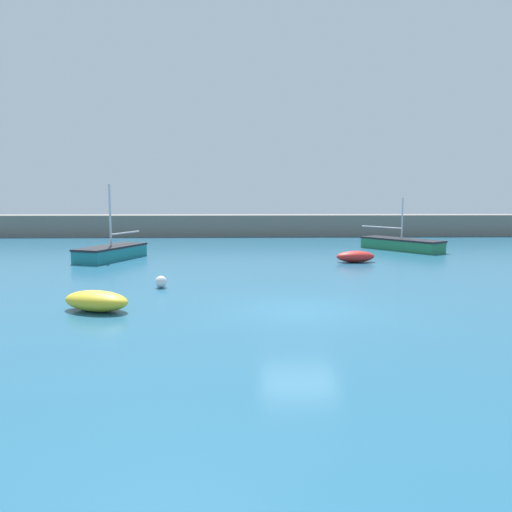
{
  "coord_description": "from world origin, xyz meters",
  "views": [
    {
      "loc": [
        -1.85,
        -15.87,
        3.75
      ],
      "look_at": [
        -1.25,
        6.77,
        1.0
      ],
      "focal_mm": 35.0,
      "sensor_mm": 36.0,
      "label": 1
    }
  ],
  "objects_px": {
    "sailboat_twin_hulled": "(401,244)",
    "fishing_dinghy_green": "(355,256)",
    "dinghy_near_pier": "(96,301)",
    "sailboat_short_mast": "(111,252)",
    "mooring_buoy_white": "(161,282)"
  },
  "relations": [
    {
      "from": "sailboat_short_mast",
      "to": "sailboat_twin_hulled",
      "type": "bearing_deg",
      "value": 124.41
    },
    {
      "from": "sailboat_twin_hulled",
      "to": "sailboat_short_mast",
      "type": "distance_m",
      "value": 19.17
    },
    {
      "from": "fishing_dinghy_green",
      "to": "sailboat_twin_hulled",
      "type": "bearing_deg",
      "value": -132.95
    },
    {
      "from": "fishing_dinghy_green",
      "to": "dinghy_near_pier",
      "type": "bearing_deg",
      "value": 40.33
    },
    {
      "from": "sailboat_short_mast",
      "to": "dinghy_near_pier",
      "type": "bearing_deg",
      "value": 33.32
    },
    {
      "from": "sailboat_twin_hulled",
      "to": "fishing_dinghy_green",
      "type": "bearing_deg",
      "value": -72.66
    },
    {
      "from": "sailboat_twin_hulled",
      "to": "dinghy_near_pier",
      "type": "bearing_deg",
      "value": -77.24
    },
    {
      "from": "sailboat_twin_hulled",
      "to": "sailboat_short_mast",
      "type": "relative_size",
      "value": 1.06
    },
    {
      "from": "mooring_buoy_white",
      "to": "sailboat_twin_hulled",
      "type": "bearing_deg",
      "value": 43.77
    },
    {
      "from": "sailboat_short_mast",
      "to": "mooring_buoy_white",
      "type": "relative_size",
      "value": 11.19
    },
    {
      "from": "sailboat_twin_hulled",
      "to": "mooring_buoy_white",
      "type": "relative_size",
      "value": 11.88
    },
    {
      "from": "sailboat_twin_hulled",
      "to": "sailboat_short_mast",
      "type": "bearing_deg",
      "value": -112.12
    },
    {
      "from": "dinghy_near_pier",
      "to": "mooring_buoy_white",
      "type": "bearing_deg",
      "value": -87.45
    },
    {
      "from": "fishing_dinghy_green",
      "to": "mooring_buoy_white",
      "type": "bearing_deg",
      "value": 32.08
    },
    {
      "from": "mooring_buoy_white",
      "to": "dinghy_near_pier",
      "type": "bearing_deg",
      "value": -109.46
    }
  ]
}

